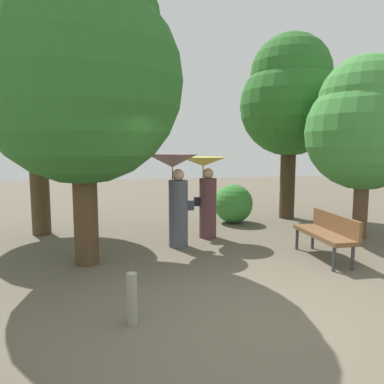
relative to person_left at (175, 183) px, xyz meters
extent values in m
plane|color=brown|center=(0.46, -3.35, -1.32)|extent=(40.00, 40.00, 0.00)
cylinder|color=#474C56|center=(0.06, 0.00, -0.63)|extent=(0.39, 0.39, 1.38)
sphere|color=tan|center=(0.06, 0.00, 0.17)|extent=(0.25, 0.25, 0.25)
cylinder|color=#333338|center=(-0.05, 0.00, -0.04)|extent=(0.02, 0.02, 0.74)
cone|color=gray|center=(-0.05, 0.00, 0.46)|extent=(1.04, 1.04, 0.26)
cube|color=#333342|center=(0.32, 0.02, -0.46)|extent=(0.14, 0.10, 0.20)
cylinder|color=#563338|center=(0.85, 0.62, -0.64)|extent=(0.39, 0.39, 1.36)
sphere|color=tan|center=(0.85, 0.62, 0.15)|extent=(0.24, 0.24, 0.24)
cylinder|color=#333338|center=(0.73, 0.61, -0.06)|extent=(0.02, 0.02, 0.75)
cone|color=#D8C64C|center=(0.73, 0.61, 0.42)|extent=(1.09, 1.09, 0.20)
cube|color=black|center=(0.59, 0.60, -0.48)|extent=(0.14, 0.10, 0.20)
cylinder|color=#38383D|center=(2.37, -0.70, -1.10)|extent=(0.06, 0.06, 0.44)
cylinder|color=#38383D|center=(2.71, -0.71, -1.10)|extent=(0.06, 0.06, 0.44)
cylinder|color=#38383D|center=(2.33, -2.04, -1.10)|extent=(0.06, 0.06, 0.44)
cylinder|color=#38383D|center=(2.67, -2.05, -1.10)|extent=(0.06, 0.06, 0.44)
cube|color=brown|center=(2.52, -1.38, -0.86)|extent=(0.49, 1.51, 0.08)
cube|color=brown|center=(2.76, -1.38, -0.66)|extent=(0.11, 1.50, 0.35)
cylinder|color=#4C3823|center=(-2.94, 1.74, 0.81)|extent=(0.43, 0.43, 4.26)
sphere|color=#387F33|center=(-2.94, 1.74, 1.88)|extent=(2.78, 2.78, 2.78)
sphere|color=#387F33|center=(-2.94, 1.74, 2.73)|extent=(2.23, 2.23, 2.23)
cylinder|color=#42301E|center=(3.68, 2.41, 0.83)|extent=(0.43, 0.43, 4.29)
sphere|color=#2D6B28|center=(3.68, 2.41, 1.90)|extent=(2.81, 2.81, 2.81)
sphere|color=#2D6B28|center=(3.68, 2.41, 2.76)|extent=(2.25, 2.25, 2.25)
cylinder|color=#4C3823|center=(-1.70, -0.78, 0.77)|extent=(0.42, 0.42, 4.18)
sphere|color=#2D6B28|center=(-1.70, -0.78, 1.82)|extent=(3.43, 3.43, 3.43)
sphere|color=#2D6B28|center=(-1.70, -0.78, 2.65)|extent=(2.75, 2.75, 2.75)
cylinder|color=brown|center=(4.24, -0.09, 0.27)|extent=(0.32, 0.32, 3.19)
sphere|color=#428C3D|center=(4.24, -0.09, 1.07)|extent=(2.57, 2.57, 2.57)
sphere|color=#428C3D|center=(4.24, -0.09, 1.71)|extent=(2.06, 2.06, 2.06)
sphere|color=#387F33|center=(1.93, 2.06, -0.79)|extent=(1.06, 1.06, 1.06)
cylinder|color=gray|center=(-1.01, -3.19, -1.01)|extent=(0.12, 0.12, 0.61)
camera|label=1|loc=(-1.14, -7.24, 0.72)|focal=33.82mm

